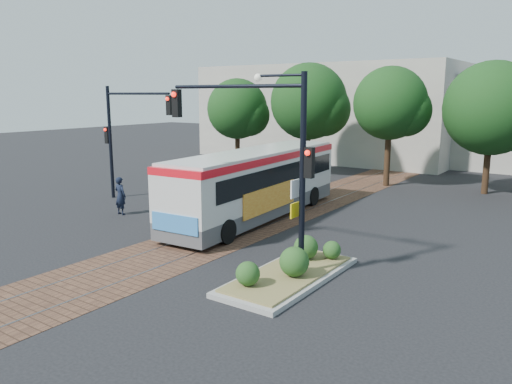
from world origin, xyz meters
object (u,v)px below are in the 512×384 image
(traffic_island, at_px, (291,268))
(officer, at_px, (120,196))
(signal_pole_left, at_px, (124,127))
(parked_car, at_px, (275,176))
(city_bus, at_px, (257,181))
(signal_pole_main, at_px, (268,141))

(traffic_island, bearing_deg, officer, 166.98)
(signal_pole_left, distance_m, parked_car, 9.68)
(signal_pole_left, height_order, parked_car, signal_pole_left)
(city_bus, relative_size, traffic_island, 2.24)
(signal_pole_main, bearing_deg, officer, 166.26)
(officer, bearing_deg, signal_pole_main, 167.42)
(signal_pole_main, relative_size, officer, 3.34)
(signal_pole_left, xyz_separation_m, officer, (2.34, -2.39, -2.97))
(signal_pole_main, bearing_deg, traffic_island, -5.36)
(traffic_island, distance_m, parked_car, 15.83)
(city_bus, distance_m, signal_pole_left, 8.26)
(officer, distance_m, parked_car, 10.66)
(signal_pole_main, distance_m, parked_car, 15.64)
(city_bus, xyz_separation_m, parked_car, (-3.76, 7.27, -1.11))
(signal_pole_main, relative_size, parked_car, 1.44)
(signal_pole_main, relative_size, signal_pole_left, 1.00)
(city_bus, xyz_separation_m, officer, (-5.58, -3.23, -0.82))
(traffic_island, height_order, signal_pole_main, signal_pole_main)
(parked_car, bearing_deg, city_bus, -140.66)
(traffic_island, bearing_deg, signal_pole_main, 174.64)
(city_bus, bearing_deg, parked_car, 113.44)
(signal_pole_main, bearing_deg, signal_pole_left, 158.55)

